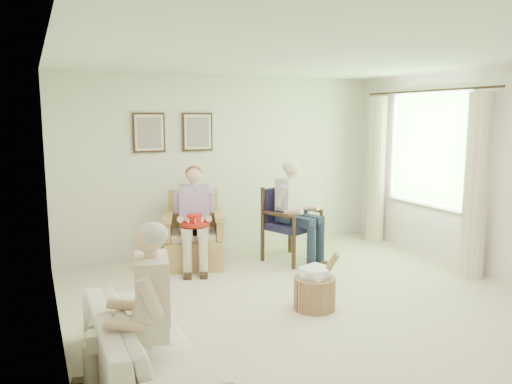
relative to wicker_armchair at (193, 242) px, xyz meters
The scene contains 18 objects.
floor 2.28m from the wicker_armchair, 71.29° to the right, with size 5.50×5.50×0.00m, color beige.
back_wall 1.37m from the wicker_armchair, 40.33° to the left, with size 5.00×0.04×2.60m, color silver.
left_wall 2.95m from the wicker_armchair, 129.76° to the right, with size 0.04×5.50×2.60m, color silver.
right_wall 3.99m from the wicker_armchair, 33.53° to the right, with size 0.04×5.50×2.60m, color silver.
ceiling 3.21m from the wicker_armchair, 71.29° to the right, with size 5.00×5.50×0.02m, color white.
window 3.56m from the wicker_armchair, 16.36° to the right, with size 0.13×2.50×1.63m.
curtain_left 3.70m from the wicker_armchair, 32.11° to the right, with size 0.34×0.34×2.30m, color beige.
curtain_right 3.17m from the wicker_armchair, ahead, with size 0.34×0.34×2.30m, color beige.
framed_print_left 1.63m from the wicker_armchair, 126.54° to the left, with size 0.45×0.05×0.55m.
framed_print_right 1.60m from the wicker_armchair, 64.61° to the left, with size 0.45×0.05×0.55m.
wicker_armchair is the anchor object (origin of this frame).
wood_armchair 1.37m from the wicker_armchair, 11.75° to the right, with size 0.66×0.62×1.01m.
sofa 2.98m from the wicker_armchair, 114.32° to the right, with size 0.74×1.89×0.55m, color silver.
person_wicker 0.47m from the wicker_armchair, 90.00° to the right, with size 0.40×0.63×1.33m.
person_dark 1.48m from the wicker_armchair, 18.50° to the right, with size 0.40×0.62×1.39m.
person_sofa 3.15m from the wicker_armchair, 113.11° to the right, with size 0.42×0.62×1.23m.
red_hat 0.49m from the wicker_armchair, 103.04° to the right, with size 0.36×0.36×0.14m.
hatbox 2.15m from the wicker_armchair, 71.09° to the right, with size 0.47×0.47×0.65m.
Camera 1 is at (-2.66, -4.20, 2.02)m, focal length 35.00 mm.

